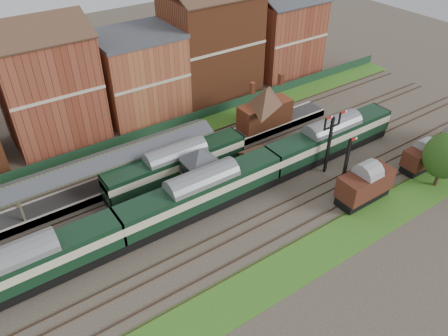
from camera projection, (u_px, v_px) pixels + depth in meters
ground at (237, 195)px, 51.96m from camera, size 160.00×160.00×0.00m
grass_back at (171, 136)px, 62.60m from camera, size 90.00×4.50×0.06m
grass_front at (307, 257)px, 43.95m from camera, size 90.00×5.00×0.06m
fence at (164, 126)px, 63.51m from camera, size 90.00×0.12×1.50m
platform at (161, 166)px, 55.86m from camera, size 55.00×3.40×1.00m
signal_box at (200, 169)px, 50.87m from camera, size 5.40×5.40×6.00m
brick_hut at (254, 160)px, 55.72m from camera, size 3.20×2.64×2.94m
station_building at (265, 107)px, 61.64m from camera, size 8.10×8.10×5.90m
canopy at (112, 155)px, 50.71m from camera, size 26.00×3.89×4.08m
semaphore_bracket at (329, 141)px, 53.10m from camera, size 3.60×0.25×8.18m
semaphore_siding at (345, 167)px, 49.46m from camera, size 1.23×0.25×8.00m
town_backdrop at (137, 70)px, 64.41m from camera, size 69.00×10.00×16.00m
dmu_train at (202, 192)px, 48.22m from camera, size 59.67×3.13×4.58m
platform_railcar at (176, 164)px, 52.81m from camera, size 18.40×2.90×4.24m
goods_van_a at (365, 184)px, 49.92m from camera, size 6.71×2.91×4.07m
goods_van_b at (423, 156)px, 55.16m from camera, size 5.59×2.42×3.39m
tree_far at (445, 156)px, 50.95m from camera, size 4.96×4.96×7.23m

